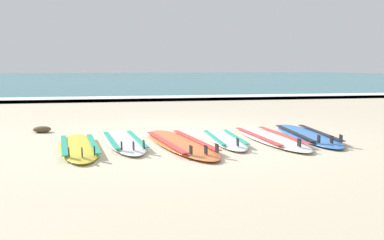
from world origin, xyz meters
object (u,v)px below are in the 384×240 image
surfboard_1 (124,142)px  surfboard_5 (306,135)px  surfboard_0 (79,147)px  surfboard_2 (180,143)px  surfboard_4 (270,137)px  surfboard_3 (224,139)px

surfboard_1 → surfboard_5: same height
surfboard_0 → surfboard_5: same height
surfboard_0 → surfboard_2: bearing=0.7°
surfboard_0 → surfboard_4: same height
surfboard_5 → surfboard_0: bearing=-174.3°
surfboard_3 → surfboard_1: bearing=177.2°
surfboard_0 → surfboard_5: (3.63, 0.36, -0.00)m
surfboard_1 → surfboard_0: bearing=-155.9°
surfboard_3 → surfboard_5: (1.45, 0.16, 0.00)m
surfboard_1 → surfboard_5: (2.99, 0.08, -0.00)m
surfboard_2 → surfboard_3: bearing=14.7°
surfboard_0 → surfboard_4: (2.93, 0.23, -0.00)m
surfboard_1 → surfboard_4: bearing=-1.4°
surfboard_0 → surfboard_3: (2.18, 0.21, -0.00)m
surfboard_1 → surfboard_2: 0.86m
surfboard_2 → surfboard_4: bearing=8.1°
surfboard_4 → surfboard_2: bearing=-171.9°
surfboard_2 → surfboard_3: 0.75m
surfboard_4 → surfboard_0: bearing=-175.6°
surfboard_0 → surfboard_5: bearing=5.7°
surfboard_4 → surfboard_5: same height
surfboard_1 → surfboard_3: bearing=-2.8°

